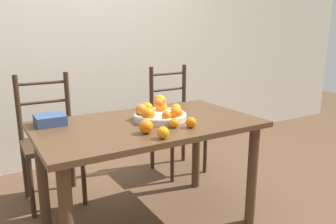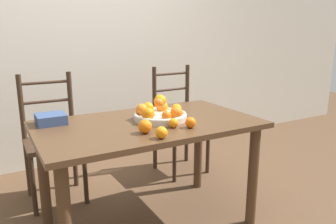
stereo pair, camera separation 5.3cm
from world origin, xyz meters
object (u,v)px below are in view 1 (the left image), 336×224
Objects in this scene: orange_loose_1 at (174,123)px; orange_loose_0 at (191,122)px; orange_loose_2 at (146,127)px; chair_right at (176,122)px; fruit_bowl at (159,113)px; orange_loose_3 at (163,133)px; chair_left at (50,143)px; book_stack at (50,120)px.

orange_loose_0 is at bearing -30.54° from orange_loose_1.
orange_loose_2 is 0.08× the size of chair_right.
fruit_bowl reaches higher than orange_loose_2.
orange_loose_1 is at bearing 4.79° from orange_loose_2.
chair_right is (0.51, 0.99, -0.31)m from orange_loose_0.
orange_loose_2 is 1.20× the size of orange_loose_3.
chair_left is (-0.59, 0.73, -0.32)m from fruit_bowl.
orange_loose_1 is 1.16m from chair_right.
orange_loose_1 is 0.74× the size of orange_loose_2.
orange_loose_0 is 0.97× the size of orange_loose_3.
orange_loose_2 is 0.46× the size of book_stack.
fruit_bowl is at bearing 63.62° from orange_loose_3.
orange_loose_2 is (-0.20, -0.02, 0.01)m from orange_loose_1.
orange_loose_1 is 0.88× the size of orange_loose_3.
orange_loose_0 is 0.07× the size of chair_right.
orange_loose_2 is at bearing -67.86° from chair_left.
chair_right is 5.68× the size of book_stack.
chair_left reaches higher than fruit_bowl.
orange_loose_2 is 0.14m from orange_loose_3.
orange_loose_3 is (-0.25, -0.10, 0.00)m from orange_loose_0.
fruit_bowl reaches higher than orange_loose_0.
fruit_bowl is 5.21× the size of orange_loose_3.
orange_loose_1 is at bearing -124.98° from chair_right.
chair_right is at bearing 57.23° from orange_loose_1.
book_stack is at bearing 159.28° from fruit_bowl.
book_stack is (-0.48, 0.61, -0.00)m from orange_loose_3.
orange_loose_0 is at bearing -7.04° from orange_loose_2.
fruit_bowl reaches higher than orange_loose_1.
orange_loose_2 is (-0.22, -0.23, -0.00)m from fruit_bowl.
fruit_bowl is at bearing 105.87° from orange_loose_0.
chair_left is at bearing 128.83° from fruit_bowl.
orange_loose_0 is at bearing -55.33° from chair_left.
orange_loose_1 is at bearing -93.89° from fruit_bowl.
chair_left is (-0.41, 1.09, -0.31)m from orange_loose_3.
chair_left is 1.00× the size of chair_right.
chair_right is 1.37m from book_stack.
chair_right is at bearing 54.76° from orange_loose_3.
orange_loose_0 is 0.89m from book_stack.
orange_loose_2 is 0.08× the size of chair_left.
fruit_bowl is at bearing -20.72° from book_stack.
orange_loose_1 is 0.06× the size of chair_left.
orange_loose_3 is (-0.17, -0.15, 0.00)m from orange_loose_1.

